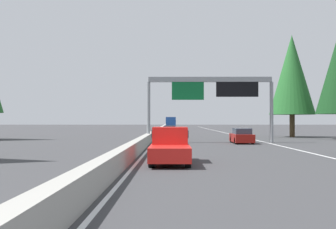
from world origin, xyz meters
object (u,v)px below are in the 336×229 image
at_px(sedan_mid_left, 170,134).
at_px(bus_far_center, 171,122).
at_px(conifer_right_mid, 292,75).
at_px(pickup_distant_a, 170,145).
at_px(sedan_near_right, 242,136).
at_px(sign_gantry_overhead, 212,90).
at_px(sedan_distant_b, 170,130).

relative_size(sedan_mid_left, bus_far_center, 0.38).
xyz_separation_m(sedan_mid_left, conifer_right_mid, (9.13, -16.37, 7.69)).
height_order(pickup_distant_a, conifer_right_mid, conifer_right_mid).
height_order(sedan_mid_left, sedan_near_right, same).
xyz_separation_m(sedan_mid_left, sedan_near_right, (-6.36, -7.02, 0.00)).
distance_m(sign_gantry_overhead, sedan_distant_b, 23.28).
bearing_deg(bus_far_center, sign_gantry_overhead, -176.30).
bearing_deg(sedan_distant_b, bus_far_center, 0.08).
height_order(sedan_distant_b, bus_far_center, bus_far_center).
relative_size(sedan_near_right, conifer_right_mid, 0.32).
height_order(sedan_mid_left, sedan_distant_b, same).
xyz_separation_m(sedan_distant_b, conifer_right_mid, (-8.18, -16.45, 7.69)).
xyz_separation_m(sign_gantry_overhead, sedan_mid_left, (5.11, 4.23, -4.56)).
distance_m(bus_far_center, sedan_near_right, 69.28).
height_order(sedan_distant_b, conifer_right_mid, conifer_right_mid).
relative_size(sedan_distant_b, bus_far_center, 0.38).
relative_size(sign_gantry_overhead, sedan_near_right, 2.88).
relative_size(sign_gantry_overhead, conifer_right_mid, 0.92).
bearing_deg(pickup_distant_a, sign_gantry_overhead, -11.65).
distance_m(pickup_distant_a, conifer_right_mid, 38.26).
distance_m(pickup_distant_a, bus_far_center, 87.28).
bearing_deg(sedan_mid_left, bus_far_center, 0.13).
bearing_deg(sedan_mid_left, conifer_right_mid, -60.86).
xyz_separation_m(sign_gantry_overhead, conifer_right_mid, (14.23, -12.14, 3.13)).
height_order(pickup_distant_a, bus_far_center, bus_far_center).
bearing_deg(sedan_distant_b, sign_gantry_overhead, -169.11).
distance_m(sedan_distant_b, sedan_near_right, 24.72).
bearing_deg(sedan_near_right, sedan_distant_b, 16.68).
height_order(sedan_distant_b, sedan_near_right, same).
height_order(sign_gantry_overhead, conifer_right_mid, conifer_right_mid).
distance_m(sedan_distant_b, bus_far_center, 45.24).
bearing_deg(sign_gantry_overhead, sedan_distant_b, 10.89).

